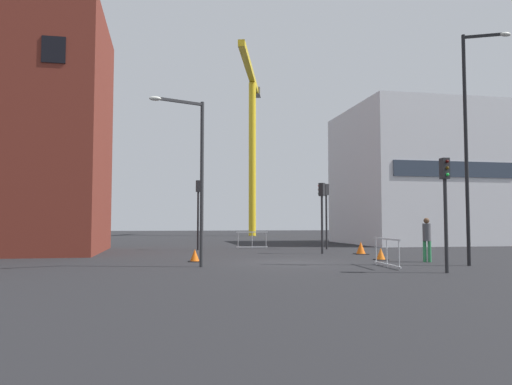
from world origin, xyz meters
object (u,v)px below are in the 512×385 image
at_px(traffic_cone_orange, 361,248).
at_px(construction_crane, 252,124).
at_px(traffic_light_verge, 326,205).
at_px(pedestrian_walking, 427,236).
at_px(streetlamp_short, 194,165).
at_px(traffic_light_corner, 445,195).
at_px(traffic_light_far, 198,203).
at_px(streetlamp_tall, 471,131).
at_px(traffic_cone_striped, 381,254).
at_px(traffic_light_near, 322,206).
at_px(traffic_cone_on_verge, 195,256).

bearing_deg(traffic_cone_orange, construction_crane, 89.03).
distance_m(traffic_light_verge, pedestrian_walking, 10.35).
xyz_separation_m(streetlamp_short, traffic_light_corner, (8.10, -3.63, -1.24)).
height_order(traffic_light_far, pedestrian_walking, traffic_light_far).
xyz_separation_m(streetlamp_tall, traffic_cone_orange, (-1.54, 7.31, -4.92)).
bearing_deg(traffic_light_corner, streetlamp_tall, 41.11).
bearing_deg(traffic_light_corner, traffic_cone_striped, 86.87).
height_order(traffic_light_near, traffic_light_verge, traffic_light_verge).
xyz_separation_m(traffic_cone_orange, traffic_cone_striped, (-0.70, -3.89, -0.06)).
bearing_deg(construction_crane, pedestrian_walking, -89.82).
relative_size(construction_crane, traffic_cone_orange, 30.77).
height_order(traffic_light_corner, traffic_cone_striped, traffic_light_corner).
bearing_deg(streetlamp_tall, streetlamp_short, 172.49).
bearing_deg(streetlamp_short, traffic_cone_orange, 32.95).
height_order(traffic_light_far, traffic_cone_on_verge, traffic_light_far).
distance_m(traffic_light_far, traffic_cone_orange, 10.13).
bearing_deg(streetlamp_tall, traffic_light_far, 127.24).
distance_m(streetlamp_short, traffic_cone_on_verge, 4.43).
distance_m(traffic_light_corner, traffic_cone_striped, 6.11).
xyz_separation_m(construction_crane, streetlamp_tall, (0.94, -42.55, -8.79)).
bearing_deg(traffic_light_verge, streetlamp_short, -129.60).
distance_m(construction_crane, traffic_light_near, 36.44).
bearing_deg(streetlamp_tall, traffic_cone_orange, 101.87).
height_order(traffic_light_far, traffic_light_corner, traffic_light_far).
bearing_deg(streetlamp_short, traffic_cone_on_verge, 85.45).
distance_m(traffic_cone_orange, traffic_cone_striped, 3.95).
distance_m(traffic_cone_orange, traffic_cone_on_verge, 9.50).
bearing_deg(pedestrian_walking, construction_crane, 90.18).
bearing_deg(traffic_cone_orange, traffic_light_corner, -96.05).
relative_size(traffic_light_corner, traffic_light_verge, 0.94).
height_order(pedestrian_walking, traffic_cone_striped, pedestrian_walking).
bearing_deg(traffic_cone_on_verge, construction_crane, 76.15).
bearing_deg(traffic_cone_striped, traffic_light_verge, 86.72).
bearing_deg(traffic_light_verge, pedestrian_walking, -84.81).
bearing_deg(traffic_cone_on_verge, streetlamp_short, -94.55).
xyz_separation_m(traffic_light_corner, traffic_cone_striped, (0.31, 5.65, -2.33)).
xyz_separation_m(construction_crane, pedestrian_walking, (0.13, -40.55, -12.93)).
bearing_deg(traffic_cone_orange, streetlamp_tall, -78.13).
distance_m(streetlamp_short, traffic_cone_striped, 9.36).
xyz_separation_m(traffic_light_far, pedestrian_walking, (8.89, -10.76, -1.73)).
bearing_deg(traffic_cone_on_verge, traffic_light_far, 85.12).
height_order(construction_crane, streetlamp_short, construction_crane).
height_order(traffic_cone_orange, traffic_cone_on_verge, traffic_cone_orange).
distance_m(traffic_light_verge, traffic_cone_orange, 5.44).
bearing_deg(traffic_light_verge, traffic_light_far, 175.85).
xyz_separation_m(streetlamp_tall, traffic_light_far, (-9.70, 12.75, -2.41)).
height_order(streetlamp_tall, streetlamp_short, streetlamp_tall).
bearing_deg(streetlamp_tall, traffic_light_verge, 98.11).
distance_m(traffic_light_corner, traffic_cone_on_verge, 10.32).
bearing_deg(construction_crane, traffic_cone_striped, -91.90).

